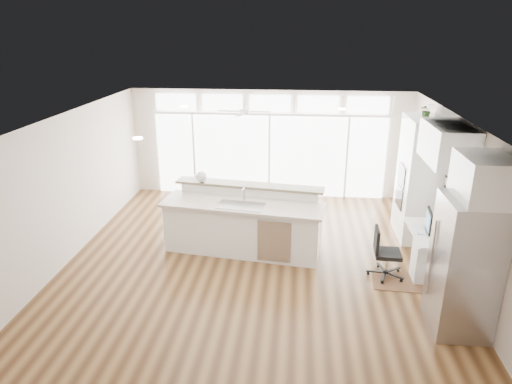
# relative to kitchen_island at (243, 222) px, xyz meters

# --- Properties ---
(floor) EXTENTS (7.00, 8.00, 0.02)m
(floor) POSITION_rel_kitchen_island_xyz_m (0.29, -0.71, -0.62)
(floor) COLOR #462B15
(floor) RESTS_ON ground
(ceiling) EXTENTS (7.00, 8.00, 0.02)m
(ceiling) POSITION_rel_kitchen_island_xyz_m (0.29, -0.71, 2.09)
(ceiling) COLOR silver
(ceiling) RESTS_ON wall_back
(wall_back) EXTENTS (7.00, 0.04, 2.70)m
(wall_back) POSITION_rel_kitchen_island_xyz_m (0.29, 3.29, 0.74)
(wall_back) COLOR beige
(wall_back) RESTS_ON floor
(wall_front) EXTENTS (7.00, 0.04, 2.70)m
(wall_front) POSITION_rel_kitchen_island_xyz_m (0.29, -4.71, 0.74)
(wall_front) COLOR beige
(wall_front) RESTS_ON floor
(wall_left) EXTENTS (0.04, 8.00, 2.70)m
(wall_left) POSITION_rel_kitchen_island_xyz_m (-3.21, -0.71, 0.74)
(wall_left) COLOR beige
(wall_left) RESTS_ON floor
(wall_right) EXTENTS (0.04, 8.00, 2.70)m
(wall_right) POSITION_rel_kitchen_island_xyz_m (3.79, -0.71, 0.74)
(wall_right) COLOR beige
(wall_right) RESTS_ON floor
(glass_wall) EXTENTS (5.80, 0.06, 2.08)m
(glass_wall) POSITION_rel_kitchen_island_xyz_m (0.29, 3.23, 0.44)
(glass_wall) COLOR white
(glass_wall) RESTS_ON wall_back
(transom_row) EXTENTS (5.90, 0.06, 0.40)m
(transom_row) POSITION_rel_kitchen_island_xyz_m (0.29, 3.23, 1.77)
(transom_row) COLOR white
(transom_row) RESTS_ON wall_back
(desk_window) EXTENTS (0.04, 0.85, 0.85)m
(desk_window) POSITION_rel_kitchen_island_xyz_m (3.75, -0.41, 0.94)
(desk_window) COLOR white
(desk_window) RESTS_ON wall_right
(ceiling_fan) EXTENTS (1.16, 1.16, 0.32)m
(ceiling_fan) POSITION_rel_kitchen_island_xyz_m (-0.21, 2.09, 1.87)
(ceiling_fan) COLOR white
(ceiling_fan) RESTS_ON ceiling
(recessed_lights) EXTENTS (3.40, 3.00, 0.02)m
(recessed_lights) POSITION_rel_kitchen_island_xyz_m (0.29, -0.51, 2.07)
(recessed_lights) COLOR white
(recessed_lights) RESTS_ON ceiling
(oven_cabinet) EXTENTS (0.64, 1.20, 2.50)m
(oven_cabinet) POSITION_rel_kitchen_island_xyz_m (3.46, 1.09, 0.64)
(oven_cabinet) COLOR white
(oven_cabinet) RESTS_ON floor
(desk_nook) EXTENTS (0.72, 1.30, 0.76)m
(desk_nook) POSITION_rel_kitchen_island_xyz_m (3.42, -0.41, -0.23)
(desk_nook) COLOR white
(desk_nook) RESTS_ON floor
(upper_cabinets) EXTENTS (0.64, 1.30, 0.64)m
(upper_cabinets) POSITION_rel_kitchen_island_xyz_m (3.46, -0.41, 1.74)
(upper_cabinets) COLOR white
(upper_cabinets) RESTS_ON wall_right
(refrigerator) EXTENTS (0.76, 0.90, 2.00)m
(refrigerator) POSITION_rel_kitchen_island_xyz_m (3.40, -2.06, 0.39)
(refrigerator) COLOR #A9A9AE
(refrigerator) RESTS_ON floor
(fridge_cabinet) EXTENTS (0.64, 0.90, 0.60)m
(fridge_cabinet) POSITION_rel_kitchen_island_xyz_m (3.46, -2.06, 1.69)
(fridge_cabinet) COLOR white
(fridge_cabinet) RESTS_ON wall_right
(framed_photos) EXTENTS (0.06, 0.22, 0.80)m
(framed_photos) POSITION_rel_kitchen_island_xyz_m (3.75, 0.21, 0.79)
(framed_photos) COLOR black
(framed_photos) RESTS_ON wall_right
(kitchen_island) EXTENTS (3.23, 1.58, 1.23)m
(kitchen_island) POSITION_rel_kitchen_island_xyz_m (0.00, 0.00, 0.00)
(kitchen_island) COLOR white
(kitchen_island) RESTS_ON floor
(rug) EXTENTS (0.99, 0.75, 0.01)m
(rug) POSITION_rel_kitchen_island_xyz_m (2.86, -0.88, -0.61)
(rug) COLOR #3D2113
(rug) RESTS_ON floor
(office_chair) EXTENTS (0.48, 0.45, 0.90)m
(office_chair) POSITION_rel_kitchen_island_xyz_m (2.63, -0.70, -0.16)
(office_chair) COLOR black
(office_chair) RESTS_ON floor
(fishbowl) EXTENTS (0.23, 0.23, 0.22)m
(fishbowl) POSITION_rel_kitchen_island_xyz_m (-0.89, 0.53, 0.73)
(fishbowl) COLOR silver
(fishbowl) RESTS_ON kitchen_island
(monitor) EXTENTS (0.14, 0.51, 0.42)m
(monitor) POSITION_rel_kitchen_island_xyz_m (3.34, -0.41, 0.35)
(monitor) COLOR black
(monitor) RESTS_ON desk_nook
(keyboard) EXTENTS (0.13, 0.29, 0.01)m
(keyboard) POSITION_rel_kitchen_island_xyz_m (3.17, -0.41, 0.15)
(keyboard) COLOR white
(keyboard) RESTS_ON desk_nook
(potted_plant) EXTENTS (0.29, 0.32, 0.22)m
(potted_plant) POSITION_rel_kitchen_island_xyz_m (3.46, 1.09, 1.99)
(potted_plant) COLOR #2F5826
(potted_plant) RESTS_ON oven_cabinet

